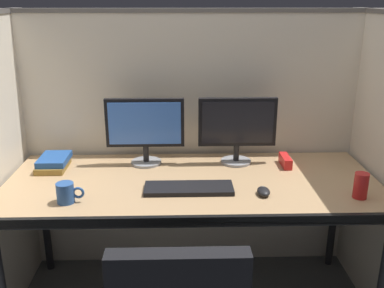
% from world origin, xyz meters
% --- Properties ---
extents(cubicle_partition_rear, '(2.21, 0.06, 1.57)m').
position_xyz_m(cubicle_partition_rear, '(0.00, 0.74, 0.79)').
color(cubicle_partition_rear, beige).
rests_on(cubicle_partition_rear, ground).
extents(desk, '(1.90, 0.80, 0.74)m').
position_xyz_m(desk, '(0.00, 0.29, 0.69)').
color(desk, tan).
rests_on(desk, ground).
extents(monitor_left, '(0.43, 0.17, 0.37)m').
position_xyz_m(monitor_left, '(-0.25, 0.55, 0.96)').
color(monitor_left, gray).
rests_on(monitor_left, desk).
extents(monitor_right, '(0.43, 0.17, 0.37)m').
position_xyz_m(monitor_right, '(0.26, 0.55, 0.96)').
color(monitor_right, gray).
rests_on(monitor_right, desk).
extents(keyboard_main, '(0.43, 0.15, 0.02)m').
position_xyz_m(keyboard_main, '(-0.02, 0.18, 0.75)').
color(keyboard_main, black).
rests_on(keyboard_main, desk).
extents(computer_mouse, '(0.06, 0.10, 0.04)m').
position_xyz_m(computer_mouse, '(0.33, 0.12, 0.76)').
color(computer_mouse, black).
rests_on(computer_mouse, desk).
extents(soda_can, '(0.07, 0.07, 0.12)m').
position_xyz_m(soda_can, '(0.78, 0.08, 0.80)').
color(soda_can, red).
rests_on(soda_can, desk).
extents(book_stack, '(0.16, 0.22, 0.07)m').
position_xyz_m(book_stack, '(-0.75, 0.49, 0.77)').
color(book_stack, olive).
rests_on(book_stack, desk).
extents(red_stapler, '(0.04, 0.15, 0.06)m').
position_xyz_m(red_stapler, '(0.52, 0.49, 0.77)').
color(red_stapler, red).
rests_on(red_stapler, desk).
extents(coffee_mug, '(0.13, 0.08, 0.09)m').
position_xyz_m(coffee_mug, '(-0.58, 0.07, 0.79)').
color(coffee_mug, '#264C8C').
rests_on(coffee_mug, desk).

